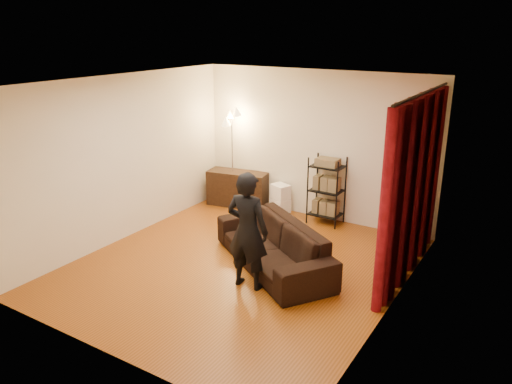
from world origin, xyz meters
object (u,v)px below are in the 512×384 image
Objects in this scene: storage_boxes at (280,198)px; wire_shelf at (326,191)px; person at (247,231)px; media_cabinet at (238,189)px; sofa at (273,245)px; floor_lamp at (232,159)px.

wire_shelf is at bearing -2.08° from storage_boxes.
media_cabinet is at bearing -58.30° from person.
floor_lamp is at bearing 170.25° from sofa.
media_cabinet is (-1.93, 2.65, -0.47)m from person.
person is 3.31m from media_cabinet.
floor_lamp is (-1.02, -0.10, 0.67)m from storage_boxes.
media_cabinet is 0.63× the size of floor_lamp.
floor_lamp reaches higher than person.
floor_lamp is (-2.04, 2.63, 0.13)m from person.
sofa is 2.27m from storage_boxes.
person is 2.97m from storage_boxes.
person is 2.94× the size of storage_boxes.
person is 1.38× the size of media_cabinet.
media_cabinet reaches higher than sofa.
sofa reaches higher than storage_boxes.
sofa is 1.88× the size of wire_shelf.
wire_shelf is at bearing -8.42° from media_cabinet.
storage_boxes is 1.02m from wire_shelf.
sofa is 1.41× the size of person.
storage_boxes is 0.29× the size of floor_lamp.
person reaches higher than wire_shelf.
storage_boxes is 0.45× the size of wire_shelf.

